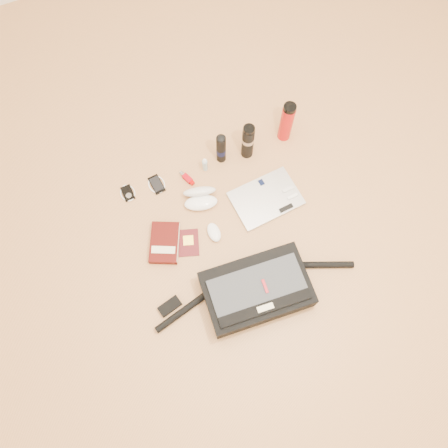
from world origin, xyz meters
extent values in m
plane|color=tan|center=(0.00, 0.00, 0.00)|extent=(4.00, 4.00, 0.00)
cube|color=black|center=(-0.03, -0.27, 0.06)|extent=(0.50, 0.34, 0.12)
cube|color=#33363B|center=(-0.04, -0.28, 0.12)|extent=(0.44, 0.25, 0.01)
cube|color=black|center=(-0.04, -0.37, 0.12)|extent=(0.43, 0.08, 0.01)
cube|color=beige|center=(-0.04, -0.37, 0.13)|extent=(0.08, 0.03, 0.02)
cube|color=#9E0B13|center=(0.00, -0.29, 0.13)|extent=(0.02, 0.06, 0.02)
cylinder|color=black|center=(-0.38, -0.22, 0.02)|extent=(0.30, 0.10, 0.03)
cylinder|color=black|center=(0.32, -0.28, 0.02)|extent=(0.29, 0.14, 0.03)
cube|color=black|center=(-0.43, -0.18, 0.01)|extent=(0.12, 0.08, 0.02)
cube|color=#BBBBBE|center=(0.22, 0.15, 0.01)|extent=(0.35, 0.26, 0.02)
cube|color=black|center=(0.23, 0.23, 0.02)|extent=(0.03, 0.03, 0.00)
cube|color=silver|center=(0.34, 0.14, 0.03)|extent=(0.06, 0.02, 0.01)
cube|color=white|center=(0.34, 0.10, 0.03)|extent=(0.06, 0.02, 0.01)
cube|color=black|center=(0.28, 0.05, 0.03)|extent=(0.07, 0.03, 0.01)
cube|color=#410A07|center=(-0.35, 0.12, 0.02)|extent=(0.21, 0.25, 0.04)
cube|color=beige|center=(-0.28, 0.10, 0.02)|extent=(0.09, 0.18, 0.03)
cube|color=beige|center=(-0.36, 0.09, 0.04)|extent=(0.12, 0.08, 0.00)
cube|color=#501116|center=(-0.24, 0.08, 0.00)|extent=(0.14, 0.17, 0.01)
cube|color=yellow|center=(-0.23, 0.09, 0.01)|extent=(0.06, 0.06, 0.00)
ellipsoid|color=white|center=(-0.10, 0.08, 0.02)|extent=(0.06, 0.11, 0.03)
ellipsoid|color=white|center=(-0.10, 0.25, 0.02)|extent=(0.19, 0.13, 0.05)
ellipsoid|color=silver|center=(-0.09, 0.30, 0.04)|extent=(0.19, 0.13, 0.10)
ellipsoid|color=black|center=(-0.13, 0.26, 0.03)|extent=(0.05, 0.04, 0.02)
ellipsoid|color=black|center=(-0.07, 0.24, 0.03)|extent=(0.05, 0.04, 0.02)
cylinder|color=black|center=(-0.10, 0.25, 0.03)|extent=(0.03, 0.01, 0.01)
cube|color=black|center=(-0.43, 0.46, 0.00)|extent=(0.06, 0.09, 0.01)
cylinder|color=#959597|center=(-0.42, 0.44, 0.01)|extent=(0.03, 0.03, 0.00)
torus|color=white|center=(-0.43, 0.46, 0.01)|extent=(0.08, 0.08, 0.01)
cube|color=black|center=(-0.27, 0.45, 0.00)|extent=(0.07, 0.11, 0.01)
cube|color=black|center=(-0.27, 0.45, 0.01)|extent=(0.06, 0.09, 0.00)
torus|color=white|center=(-0.27, 0.45, 0.01)|extent=(0.09, 0.09, 0.01)
cube|color=#A4040F|center=(-0.11, 0.41, 0.01)|extent=(0.05, 0.06, 0.03)
cube|color=#B20100|center=(-0.10, 0.38, 0.01)|extent=(0.03, 0.02, 0.02)
cylinder|color=#939395|center=(-0.12, 0.44, 0.01)|extent=(0.03, 0.04, 0.02)
cylinder|color=#98BAC7|center=(0.00, 0.43, 0.04)|extent=(0.03, 0.03, 0.08)
cylinder|color=white|center=(0.00, 0.43, 0.09)|extent=(0.02, 0.02, 0.02)
cylinder|color=white|center=(0.00, 0.43, 0.10)|extent=(0.01, 0.01, 0.01)
cylinder|color=black|center=(0.10, 0.46, 0.10)|extent=(0.06, 0.06, 0.20)
cylinder|color=black|center=(0.10, 0.46, 0.08)|extent=(0.06, 0.06, 0.04)
ellipsoid|color=black|center=(0.10, 0.46, 0.20)|extent=(0.06, 0.06, 0.02)
cylinder|color=black|center=(0.24, 0.43, 0.11)|extent=(0.08, 0.08, 0.22)
cylinder|color=#A0A0A2|center=(0.24, 0.43, 0.14)|extent=(0.08, 0.08, 0.03)
cylinder|color=black|center=(0.24, 0.43, 0.23)|extent=(0.07, 0.07, 0.02)
cylinder|color=#B21112|center=(0.47, 0.45, 0.12)|extent=(0.07, 0.07, 0.24)
cylinder|color=black|center=(0.47, 0.45, 0.25)|extent=(0.07, 0.07, 0.02)
camera|label=1|loc=(-0.34, -0.61, 2.05)|focal=35.00mm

